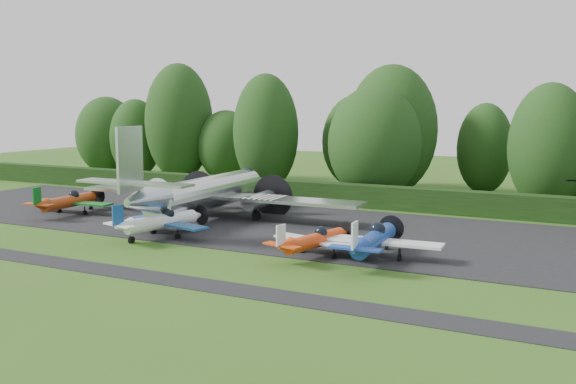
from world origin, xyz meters
The scene contains 19 objects.
ground centered at (0.00, 0.00, 0.00)m, with size 160.00×160.00×0.00m, color #2E5518.
apron centered at (0.00, 10.00, 0.00)m, with size 70.00×18.00×0.01m, color black.
taxiway_verge centered at (0.00, -6.00, 0.00)m, with size 70.00×2.00×0.00m, color black.
hedgerow centered at (0.00, 21.00, 0.00)m, with size 90.00×1.60×2.00m, color black.
transport_plane centered at (-6.37, 9.15, 2.22)m, with size 24.82×19.03×7.95m.
light_plane_red centered at (-17.79, 6.18, 1.15)m, with size 7.19×7.56×2.76m.
light_plane_white centered at (-5.31, 2.38, 1.14)m, with size 7.12×7.49×2.74m.
light_plane_orange centered at (6.40, 2.03, 1.03)m, with size 6.42×6.75×2.47m.
light_plane_blue centered at (9.82, 2.83, 1.25)m, with size 7.78×8.18×2.99m.
tree_0 centered at (-18.63, 31.71, 4.18)m, with size 6.81×6.81×8.38m.
tree_2 centered at (-2.86, 33.17, 5.05)m, with size 7.59×7.59×10.12m.
tree_3 centered at (-30.97, 30.33, 4.84)m, with size 6.42×6.42×9.70m.
tree_4 centered at (2.12, 29.63, 6.49)m, with size 9.09×9.09×13.00m.
tree_6 centered at (-36.67, 31.41, 5.01)m, with size 7.94×7.94×10.03m.
tree_7 centered at (10.35, 34.75, 4.59)m, with size 5.56×5.56×9.22m.
tree_8 centered at (17.04, 26.90, 5.46)m, with size 6.86×6.86×10.94m.
tree_9 centered at (-10.51, 26.62, 6.11)m, with size 6.85×6.85×12.25m.
tree_10 centered at (-24.47, 30.46, 6.93)m, with size 8.08×8.08×13.88m.
tree_12 centered at (1.79, 25.57, 5.41)m, with size 8.88×8.88×10.84m.
Camera 1 is at (21.93, -32.19, 9.14)m, focal length 40.00 mm.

